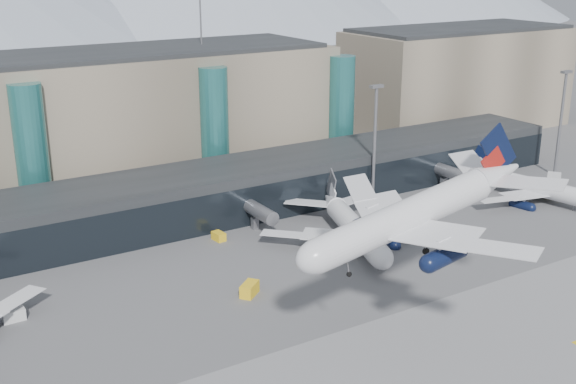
# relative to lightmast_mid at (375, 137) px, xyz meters

# --- Properties ---
(ground) EXTENTS (900.00, 900.00, 0.00)m
(ground) POSITION_rel_lightmast_mid_xyz_m (-30.00, -48.00, -14.42)
(ground) COLOR #515154
(ground) RESTS_ON ground
(runway_strip) EXTENTS (400.00, 40.00, 0.04)m
(runway_strip) POSITION_rel_lightmast_mid_xyz_m (-30.00, -63.00, -14.40)
(runway_strip) COLOR slate
(runway_strip) RESTS_ON ground
(runway_markings) EXTENTS (128.00, 1.00, 0.02)m
(runway_markings) POSITION_rel_lightmast_mid_xyz_m (-30.00, -63.00, -14.37)
(runway_markings) COLOR gold
(runway_markings) RESTS_ON ground
(concourse) EXTENTS (170.00, 27.00, 10.00)m
(concourse) POSITION_rel_lightmast_mid_xyz_m (-30.02, 9.73, -9.45)
(concourse) COLOR black
(concourse) RESTS_ON ground
(terminal_main) EXTENTS (130.00, 30.00, 31.00)m
(terminal_main) POSITION_rel_lightmast_mid_xyz_m (-55.00, 42.00, 1.03)
(terminal_main) COLOR gray
(terminal_main) RESTS_ON ground
(terminal_east) EXTENTS (70.00, 30.00, 31.00)m
(terminal_east) POSITION_rel_lightmast_mid_xyz_m (65.00, 42.00, 1.03)
(terminal_east) COLOR gray
(terminal_east) RESTS_ON ground
(teal_towers) EXTENTS (116.40, 19.40, 46.00)m
(teal_towers) POSITION_rel_lightmast_mid_xyz_m (-44.99, 26.01, -0.41)
(teal_towers) COLOR #276E6E
(teal_towers) RESTS_ON ground
(lightmast_mid) EXTENTS (3.00, 1.20, 25.60)m
(lightmast_mid) POSITION_rel_lightmast_mid_xyz_m (0.00, 0.00, 0.00)
(lightmast_mid) COLOR slate
(lightmast_mid) RESTS_ON ground
(lightmast_right) EXTENTS (3.00, 1.20, 25.60)m
(lightmast_right) POSITION_rel_lightmast_mid_xyz_m (50.00, -8.00, 0.00)
(lightmast_right) COLOR slate
(lightmast_right) RESTS_ON ground
(hero_jet) EXTENTS (37.41, 38.71, 12.46)m
(hero_jet) POSITION_rel_lightmast_mid_xyz_m (-32.00, -50.73, 6.19)
(hero_jet) COLOR silver
(hero_jet) RESTS_ON ground
(jet_parked_mid) EXTENTS (34.62, 36.55, 11.74)m
(jet_parked_mid) POSITION_rel_lightmast_mid_xyz_m (-17.55, -15.60, -9.98)
(jet_parked_mid) COLOR silver
(jet_parked_mid) RESTS_ON ground
(jet_parked_right) EXTENTS (33.47, 34.08, 10.98)m
(jet_parked_right) POSITION_rel_lightmast_mid_xyz_m (30.08, -15.64, -10.26)
(jet_parked_right) COLOR silver
(jet_parked_right) RESTS_ON ground
(veh_a) EXTENTS (3.23, 1.84, 1.80)m
(veh_a) POSITION_rel_lightmast_mid_xyz_m (-78.55, -14.97, -13.52)
(veh_a) COLOR silver
(veh_a) RESTS_ON ground
(veh_b) EXTENTS (1.99, 2.93, 1.59)m
(veh_b) POSITION_rel_lightmast_mid_xyz_m (-38.72, -2.60, -13.62)
(veh_b) COLOR yellow
(veh_b) RESTS_ON ground
(veh_c) EXTENTS (3.65, 2.72, 1.81)m
(veh_c) POSITION_rel_lightmast_mid_xyz_m (-27.94, -20.94, -13.51)
(veh_c) COLOR #4C4C51
(veh_c) RESTS_ON ground
(veh_d) EXTENTS (3.21, 3.03, 1.65)m
(veh_d) POSITION_rel_lightmast_mid_xyz_m (16.38, -4.81, -13.59)
(veh_d) COLOR silver
(veh_d) RESTS_ON ground
(veh_e) EXTENTS (2.98, 2.13, 1.52)m
(veh_e) POSITION_rel_lightmast_mid_xyz_m (35.35, -18.73, -13.66)
(veh_e) COLOR yellow
(veh_e) RESTS_ON ground
(veh_g) EXTENTS (2.26, 3.05, 1.59)m
(veh_g) POSITION_rel_lightmast_mid_xyz_m (-17.09, -15.28, -13.62)
(veh_g) COLOR silver
(veh_g) RESTS_ON ground
(veh_h) EXTENTS (4.12, 3.83, 2.05)m
(veh_h) POSITION_rel_lightmast_mid_xyz_m (-44.94, -25.93, -13.39)
(veh_h) COLOR yellow
(veh_h) RESTS_ON ground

